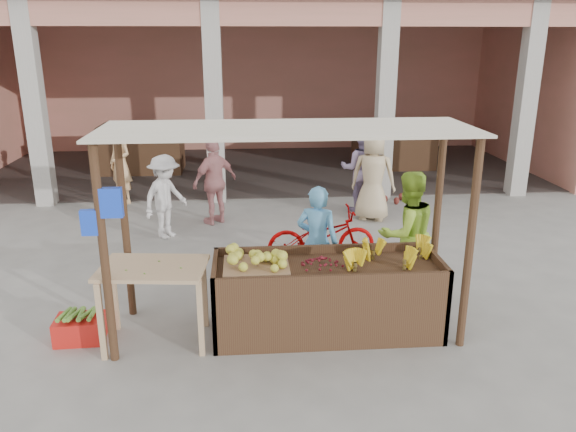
{
  "coord_description": "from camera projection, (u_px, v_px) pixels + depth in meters",
  "views": [
    {
      "loc": [
        -0.41,
        -5.85,
        3.3
      ],
      "look_at": [
        0.14,
        1.2,
        1.04
      ],
      "focal_mm": 35.0,
      "sensor_mm": 36.0,
      "label": 1
    }
  ],
  "objects": [
    {
      "name": "shopper_e",
      "position": [
        121.0,
        162.0,
        11.48
      ],
      "size": [
        0.79,
        0.79,
        1.71
      ],
      "primitive_type": "imported",
      "rotation": [
        0.0,
        0.0,
        -0.79
      ],
      "color": "#EDB87D",
      "rests_on": "ground"
    },
    {
      "name": "shopper_b",
      "position": [
        215.0,
        179.0,
        10.2
      ],
      "size": [
        1.1,
        1.03,
        1.69
      ],
      "primitive_type": "imported",
      "rotation": [
        0.0,
        0.0,
        3.82
      ],
      "color": "tan",
      "rests_on": "ground"
    },
    {
      "name": "market_building",
      "position": [
        261.0,
        62.0,
        14.25
      ],
      "size": [
        14.4,
        6.4,
        4.2
      ],
      "color": "tan",
      "rests_on": "ground"
    },
    {
      "name": "vendor_blue",
      "position": [
        317.0,
        238.0,
        7.29
      ],
      "size": [
        0.72,
        0.62,
        1.61
      ],
      "primitive_type": "imported",
      "rotation": [
        0.0,
        0.0,
        2.79
      ],
      "color": "#5BABE3",
      "rests_on": "ground"
    },
    {
      "name": "stall_awning",
      "position": [
        282.0,
        166.0,
        6.04
      ],
      "size": [
        4.09,
        1.35,
        2.39
      ],
      "color": "#452F1B",
      "rests_on": "ground"
    },
    {
      "name": "produce_sacks",
      "position": [
        400.0,
        189.0,
        11.62
      ],
      "size": [
        1.0,
        0.75,
        0.61
      ],
      "color": "maroon",
      "rests_on": "ground"
    },
    {
      "name": "motorcycle",
      "position": [
        321.0,
        235.0,
        8.46
      ],
      "size": [
        0.68,
        1.74,
        0.89
      ],
      "primitive_type": "imported",
      "rotation": [
        0.0,
        0.0,
        1.62
      ],
      "color": "#9E0202",
      "rests_on": "ground"
    },
    {
      "name": "side_table",
      "position": [
        153.0,
        278.0,
        6.14
      ],
      "size": [
        1.21,
        0.87,
        0.92
      ],
      "rotation": [
        0.0,
        0.0,
        -0.1
      ],
      "color": "tan",
      "rests_on": "ground"
    },
    {
      "name": "berry_heap",
      "position": [
        322.0,
        261.0,
        6.36
      ],
      "size": [
        0.49,
        0.4,
        0.16
      ],
      "primitive_type": "ellipsoid",
      "color": "maroon",
      "rests_on": "fruit_stall"
    },
    {
      "name": "shopper_a",
      "position": [
        165.0,
        194.0,
        9.48
      ],
      "size": [
        1.0,
        1.1,
        1.55
      ],
      "primitive_type": "imported",
      "rotation": [
        0.0,
        0.0,
        0.93
      ],
      "color": "silver",
      "rests_on": "ground"
    },
    {
      "name": "fruit_stall",
      "position": [
        327.0,
        299.0,
        6.5
      ],
      "size": [
        2.6,
        0.95,
        0.8
      ],
      "primitive_type": "cube",
      "color": "#452F1B",
      "rests_on": "ground"
    },
    {
      "name": "banana_heap",
      "position": [
        386.0,
        257.0,
        6.46
      ],
      "size": [
        0.97,
        0.53,
        0.18
      ],
      "primitive_type": null,
      "color": "gold",
      "rests_on": "fruit_stall"
    },
    {
      "name": "papaya_pile",
      "position": [
        152.0,
        257.0,
        6.07
      ],
      "size": [
        0.73,
        0.42,
        0.21
      ],
      "primitive_type": null,
      "color": "#499430",
      "rests_on": "side_table"
    },
    {
      "name": "vendor_green",
      "position": [
        407.0,
        231.0,
        7.34
      ],
      "size": [
        0.96,
        0.71,
        1.77
      ],
      "primitive_type": "imported",
      "rotation": [
        0.0,
        0.0,
        3.43
      ],
      "color": "#9ECD35",
      "rests_on": "ground"
    },
    {
      "name": "red_crate",
      "position": [
        80.0,
        329.0,
        6.37
      ],
      "size": [
        0.55,
        0.4,
        0.28
      ],
      "primitive_type": "cube",
      "rotation": [
        0.0,
        0.0,
        0.03
      ],
      "color": "red",
      "rests_on": "ground"
    },
    {
      "name": "shopper_c",
      "position": [
        373.0,
        171.0,
        10.38
      ],
      "size": [
        1.06,
        0.88,
        1.87
      ],
      "primitive_type": "imported",
      "rotation": [
        0.0,
        0.0,
        2.77
      ],
      "color": "tan",
      "rests_on": "ground"
    },
    {
      "name": "ground",
      "position": [
        284.0,
        331.0,
        6.59
      ],
      "size": [
        60.0,
        60.0,
        0.0
      ],
      "primitive_type": "plane",
      "color": "slate",
      "rests_on": "ground"
    },
    {
      "name": "plantain_bundle",
      "position": [
        78.0,
        315.0,
        6.31
      ],
      "size": [
        0.42,
        0.29,
        0.08
      ],
      "primitive_type": null,
      "color": "#5D8D33",
      "rests_on": "red_crate"
    },
    {
      "name": "melon_tray",
      "position": [
        256.0,
        262.0,
        6.3
      ],
      "size": [
        0.73,
        0.64,
        0.2
      ],
      "color": "#956D4C",
      "rests_on": "fruit_stall"
    },
    {
      "name": "shopper_f",
      "position": [
        361.0,
        165.0,
        10.93
      ],
      "size": [
        0.99,
        0.7,
        1.84
      ],
      "primitive_type": "imported",
      "rotation": [
        0.0,
        0.0,
        2.92
      ],
      "color": "#927DA5",
      "rests_on": "ground"
    }
  ]
}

